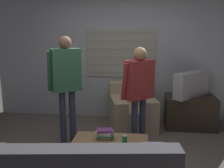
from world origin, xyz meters
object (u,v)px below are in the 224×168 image
at_px(person_right_standing, 139,85).
at_px(soda_can, 125,140).
at_px(armchair_beige, 132,110).
at_px(spare_remote, 122,146).
at_px(coffee_table, 110,143).
at_px(tv, 191,84).
at_px(book_stack, 105,134).
at_px(person_left_standing, 66,77).

xyz_separation_m(person_right_standing, soda_can, (-0.15, -0.81, -0.55)).
relative_size(armchair_beige, spare_remote, 7.83).
height_order(coffee_table, tv, tv).
height_order(book_stack, spare_remote, book_stack).
distance_m(person_left_standing, spare_remote, 1.46).
height_order(tv, spare_remote, tv).
height_order(person_left_standing, spare_remote, person_left_standing).
bearing_deg(spare_remote, coffee_table, 121.08).
relative_size(coffee_table, tv, 1.30).
relative_size(armchair_beige, person_right_standing, 0.68).
xyz_separation_m(person_left_standing, soda_can, (0.98, -0.79, -0.65)).
distance_m(tv, soda_can, 2.10).
height_order(person_left_standing, soda_can, person_left_standing).
bearing_deg(coffee_table, person_left_standing, 138.08).
bearing_deg(spare_remote, tv, 44.25).
bearing_deg(armchair_beige, book_stack, 64.94).
bearing_deg(soda_can, tv, 57.71).
height_order(armchair_beige, tv, tv).
height_order(armchair_beige, person_left_standing, person_left_standing).
xyz_separation_m(tv, person_left_standing, (-2.08, -0.95, 0.27)).
relative_size(armchair_beige, tv, 1.39).
bearing_deg(person_right_standing, armchair_beige, 56.96).
relative_size(coffee_table, soda_can, 7.94).
bearing_deg(tv, coffee_table, 4.43).
height_order(coffee_table, spare_remote, spare_remote).
bearing_deg(book_stack, armchair_beige, 78.56).
xyz_separation_m(armchair_beige, person_left_standing, (-0.99, -0.86, 0.78)).
distance_m(armchair_beige, soda_can, 1.66).
relative_size(person_right_standing, soda_can, 12.42).
bearing_deg(person_right_standing, book_stack, -166.12).
distance_m(armchair_beige, person_right_standing, 1.09).
distance_m(tv, book_stack, 2.13).
distance_m(coffee_table, spare_remote, 0.25).
bearing_deg(coffee_table, armchair_beige, 81.97).
height_order(person_right_standing, book_stack, person_right_standing).
relative_size(person_left_standing, spare_remote, 12.68).
distance_m(person_right_standing, soda_can, 0.99).
height_order(coffee_table, person_right_standing, person_right_standing).
bearing_deg(person_right_standing, coffee_table, -158.24).
bearing_deg(person_right_standing, person_left_standing, 138.79).
xyz_separation_m(armchair_beige, person_right_standing, (0.13, -0.84, 0.67)).
bearing_deg(coffee_table, spare_remote, -45.07).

